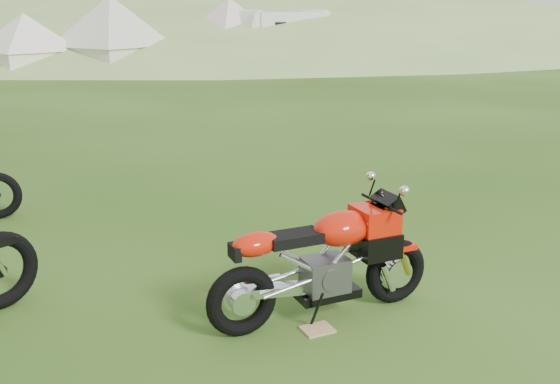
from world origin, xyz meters
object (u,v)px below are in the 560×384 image
sport_motorcycle (323,253)px  plywood_board (317,329)px  tent_mid (112,35)px  tent_left (26,41)px  tent_right (230,32)px  caravan (281,37)px

sport_motorcycle → plywood_board: bearing=-126.9°
tent_mid → sport_motorcycle: bearing=-127.2°
sport_motorcycle → plywood_board: 0.57m
sport_motorcycle → plywood_board: (-0.15, -0.16, -0.53)m
tent_left → tent_right: (8.36, -0.46, 0.20)m
plywood_board → tent_left: 22.32m
tent_mid → tent_right: (5.33, 0.47, -0.00)m
sport_motorcycle → tent_mid: bearing=84.4°
plywood_board → tent_left: size_ratio=0.08×
plywood_board → caravan: (12.61, 21.39, 1.13)m
tent_right → plywood_board: bearing=-126.9°
plywood_board → tent_left: tent_left is taller
caravan → sport_motorcycle: bearing=-130.4°
sport_motorcycle → caravan: caravan is taller
plywood_board → tent_right: size_ratio=0.07×
sport_motorcycle → caravan: bearing=66.6°
tent_mid → tent_right: size_ratio=1.00×
tent_mid → caravan: bearing=-23.8°
tent_right → tent_mid: bearing=173.4°
sport_motorcycle → tent_mid: (4.72, 21.12, 0.85)m
tent_mid → caravan: (7.73, 0.11, -0.24)m
plywood_board → caravan: bearing=59.5°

